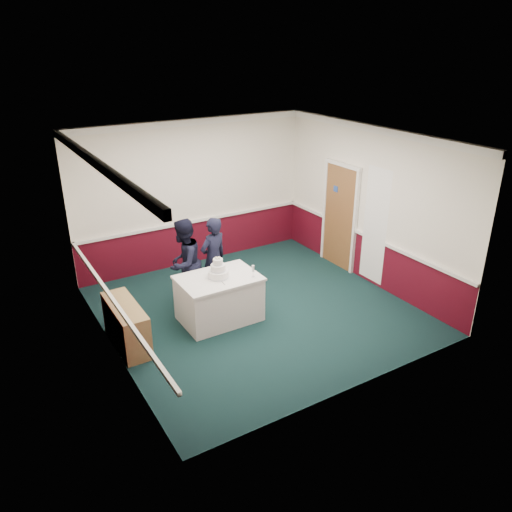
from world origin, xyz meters
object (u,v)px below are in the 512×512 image
wedding_cake (218,271)px  person_man (184,263)px  champagne_flute (253,269)px  cake_table (219,298)px  person_woman (213,259)px  sideboard (126,325)px  cake_knife (222,282)px

wedding_cake → person_man: bearing=108.1°
wedding_cake → champagne_flute: wedding_cake is taller
cake_table → person_woman: 0.88m
sideboard → person_woman: 2.03m
cake_table → cake_knife: cake_knife is taller
cake_knife → person_man: bearing=108.4°
wedding_cake → person_woman: (0.28, 0.74, -0.12)m
cake_knife → champagne_flute: champagne_flute is taller
person_woman → cake_table: bearing=54.5°
cake_knife → person_woman: 0.99m
champagne_flute → cake_table: bearing=150.8°
cake_knife → wedding_cake: bearing=86.8°
sideboard → champagne_flute: (2.08, -0.33, 0.58)m
champagne_flute → person_man: 1.33m
sideboard → champagne_flute: bearing=-8.9°
wedding_cake → cake_knife: (-0.03, -0.20, -0.11)m
sideboard → person_woman: size_ratio=0.77×
cake_knife → champagne_flute: 0.55m
person_woman → wedding_cake: bearing=54.5°
cake_table → person_man: bearing=108.1°
sideboard → cake_table: 1.58m
person_man → champagne_flute: bearing=87.4°
champagne_flute → sideboard: bearing=171.1°
cake_knife → person_woman: person_woman is taller
person_man → cake_knife: bearing=65.3°
sideboard → cake_knife: size_ratio=5.45×
cake_table → person_man: 0.93m
cake_table → cake_knife: bearing=-98.5°
cake_table → champagne_flute: (0.50, -0.28, 0.53)m
sideboard → champagne_flute: 2.18m
wedding_cake → person_woman: size_ratio=0.23×
person_man → person_woman: (0.54, -0.06, -0.02)m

